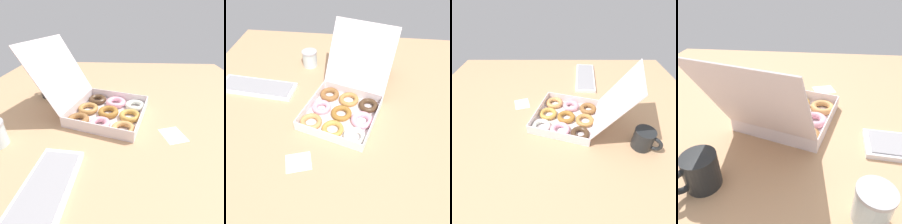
# 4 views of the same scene
# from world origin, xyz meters

# --- Properties ---
(ground_plane) EXTENTS (1.80, 1.80, 0.02)m
(ground_plane) POSITION_xyz_m (0.00, 0.00, -0.01)
(ground_plane) COLOR tan
(donut_box) EXTENTS (0.46, 0.58, 0.34)m
(donut_box) POSITION_xyz_m (-0.04, 0.06, 0.04)
(donut_box) COLOR white
(donut_box) RESTS_ON ground_plane
(keyboard) EXTENTS (0.44, 0.18, 0.02)m
(keyboard) POSITION_xyz_m (-0.54, 0.19, 0.01)
(keyboard) COLOR white
(keyboard) RESTS_ON ground_plane
(coffee_mug) EXTENTS (0.11, 0.12, 0.10)m
(coffee_mug) POSITION_xyz_m (0.15, 0.40, 0.05)
(coffee_mug) COLOR black
(coffee_mug) RESTS_ON ground_plane
(paper_napkin) EXTENTS (0.13, 0.12, 0.00)m
(paper_napkin) POSITION_xyz_m (-0.20, -0.25, 0.00)
(paper_napkin) COLOR white
(paper_napkin) RESTS_ON ground_plane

